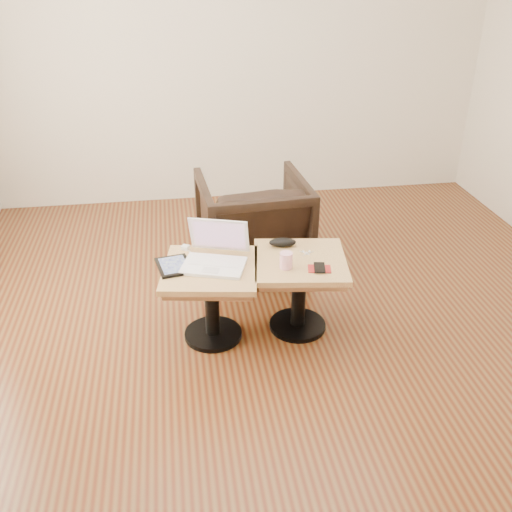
{
  "coord_description": "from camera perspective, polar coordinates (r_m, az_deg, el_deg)",
  "views": [
    {
      "loc": [
        -0.65,
        -2.94,
        2.15
      ],
      "look_at": [
        -0.2,
        -0.02,
        0.55
      ],
      "focal_mm": 40.0,
      "sensor_mm": 36.0,
      "label": 1
    }
  ],
  "objects": [
    {
      "name": "room_shell",
      "position": [
        3.11,
        3.64,
        13.59
      ],
      "size": [
        4.52,
        4.52,
        2.71
      ],
      "color": "#4C1F0F",
      "rests_on": "ground"
    },
    {
      "name": "glasses_case",
      "position": [
        3.56,
        2.67,
        1.38
      ],
      "size": [
        0.18,
        0.09,
        0.05
      ],
      "primitive_type": "ellipsoid",
      "rotation": [
        0.0,
        0.0,
        -0.1
      ],
      "color": "black",
      "rests_on": "side_table_right"
    },
    {
      "name": "tablet",
      "position": [
        3.37,
        -8.21,
        -0.97
      ],
      "size": [
        0.23,
        0.27,
        0.02
      ],
      "rotation": [
        0.0,
        0.0,
        0.19
      ],
      "color": "black",
      "rests_on": "side_table_left"
    },
    {
      "name": "side_table_left",
      "position": [
        3.41,
        -4.51,
        -2.9
      ],
      "size": [
        0.63,
        0.63,
        0.5
      ],
      "rotation": [
        0.0,
        0.0,
        -0.17
      ],
      "color": "black",
      "rests_on": "ground"
    },
    {
      "name": "earbuds_tangle",
      "position": [
        3.5,
        5.06,
        0.38
      ],
      "size": [
        0.08,
        0.05,
        0.02
      ],
      "color": "white",
      "rests_on": "side_table_right"
    },
    {
      "name": "phone_on_sleeve",
      "position": [
        3.33,
        6.36,
        -1.22
      ],
      "size": [
        0.15,
        0.13,
        0.02
      ],
      "rotation": [
        0.0,
        0.0,
        -0.2
      ],
      "color": "#A92B2C",
      "rests_on": "side_table_right"
    },
    {
      "name": "armchair",
      "position": [
        4.22,
        -0.32,
        3.34
      ],
      "size": [
        0.81,
        0.83,
        0.71
      ],
      "primitive_type": "imported",
      "rotation": [
        0.0,
        0.0,
        3.21
      ],
      "color": "black",
      "rests_on": "ground"
    },
    {
      "name": "side_table_right",
      "position": [
        3.49,
        4.37,
        -2.09
      ],
      "size": [
        0.62,
        0.62,
        0.5
      ],
      "rotation": [
        0.0,
        0.0,
        -0.14
      ],
      "color": "black",
      "rests_on": "ground"
    },
    {
      "name": "charging_adapter",
      "position": [
        3.56,
        -7.09,
        0.85
      ],
      "size": [
        0.06,
        0.06,
        0.02
      ],
      "primitive_type": "cube",
      "rotation": [
        0.0,
        0.0,
        -0.51
      ],
      "color": "white",
      "rests_on": "side_table_left"
    },
    {
      "name": "striped_cup",
      "position": [
        3.31,
        3.02,
        -0.43
      ],
      "size": [
        0.08,
        0.08,
        0.1
      ],
      "primitive_type": "cylinder",
      "rotation": [
        0.0,
        0.0,
        0.0
      ],
      "color": "#E46095",
      "rests_on": "side_table_right"
    },
    {
      "name": "laptop",
      "position": [
        3.36,
        -4.08,
        0.05
      ],
      "size": [
        0.44,
        0.42,
        0.25
      ],
      "rotation": [
        0.0,
        0.0,
        -0.32
      ],
      "color": "white",
      "rests_on": "side_table_left"
    }
  ]
}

